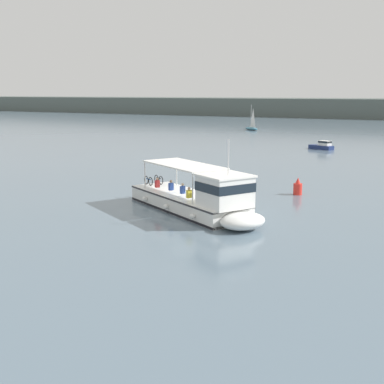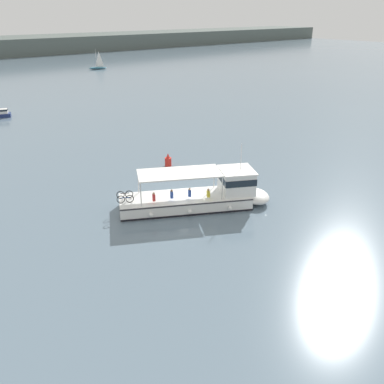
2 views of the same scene
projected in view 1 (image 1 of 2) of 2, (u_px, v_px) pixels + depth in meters
The scene contains 5 objects.
ground_plane at pixel (213, 208), 36.69m from camera, with size 400.00×400.00×0.00m, color slate.
ferry_main at pixel (200, 200), 34.47m from camera, with size 12.61×8.88×5.32m.
motorboat_off_stern at pixel (323, 145), 74.14m from camera, with size 3.82×2.58×1.26m.
sailboat_near_starboard at pixel (252, 128), 111.41m from camera, with size 4.58×4.15×5.40m.
channel_buoy at pixel (298, 188), 41.40m from camera, with size 0.70×0.70×1.40m.
Camera 1 is at (15.69, -32.21, 8.12)m, focal length 48.34 mm.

